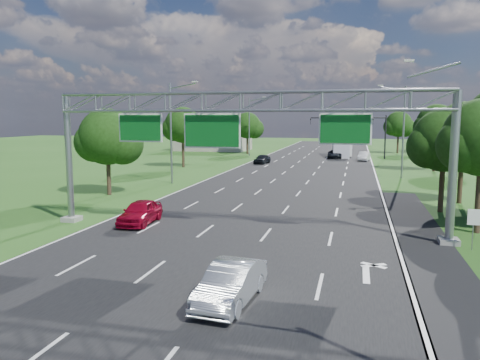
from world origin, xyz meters
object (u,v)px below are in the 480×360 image
(regulatory_sign, at_px, (474,221))
(box_truck, at_px, (342,147))
(sign_gantry, at_px, (243,112))
(silver_sedan, at_px, (231,283))
(traffic_signal, at_px, (363,127))
(red_coupe, at_px, (140,212))

(regulatory_sign, distance_m, box_truck, 57.90)
(sign_gantry, relative_size, silver_sedan, 5.42)
(silver_sedan, bearing_deg, box_truck, 93.48)
(regulatory_sign, xyz_separation_m, box_truck, (-8.33, 57.30, 0.19))
(traffic_signal, distance_m, box_truck, 5.86)
(traffic_signal, bearing_deg, regulatory_sign, -84.80)
(sign_gantry, distance_m, silver_sedan, 12.26)
(sign_gantry, relative_size, traffic_signal, 1.92)
(red_coupe, relative_size, silver_sedan, 1.01)
(regulatory_sign, xyz_separation_m, red_coupe, (-18.78, 1.41, -0.77))
(silver_sedan, bearing_deg, regulatory_sign, 48.07)
(red_coupe, bearing_deg, traffic_signal, 70.79)
(traffic_signal, bearing_deg, box_truck, 136.11)
(red_coupe, height_order, silver_sedan, red_coupe)
(regulatory_sign, height_order, traffic_signal, traffic_signal)
(sign_gantry, height_order, regulatory_sign, sign_gantry)
(sign_gantry, height_order, traffic_signal, sign_gantry)
(traffic_signal, height_order, box_truck, traffic_signal)
(silver_sedan, bearing_deg, sign_gantry, 106.28)
(sign_gantry, distance_m, red_coupe, 9.11)
(red_coupe, distance_m, box_truck, 56.87)
(traffic_signal, xyz_separation_m, red_coupe, (-13.86, -52.61, -4.42))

